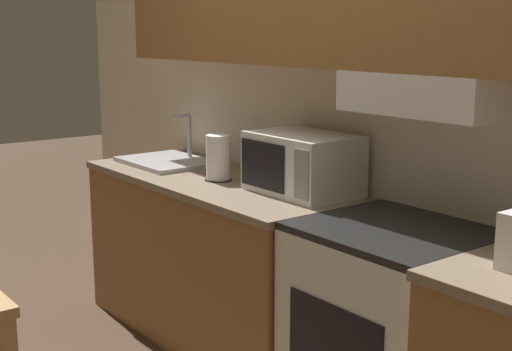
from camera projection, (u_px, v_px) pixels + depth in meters
wall_back at (342, 64)px, 3.24m from camera, size 5.30×0.38×2.55m
lower_counter_main at (218, 259)px, 3.78m from camera, size 1.70×0.68×0.88m
stove_range at (391, 334)px, 2.85m from camera, size 0.70×0.64×0.88m
microwave at (303, 164)px, 3.32m from camera, size 0.50×0.35×0.28m
sink_basin at (167, 161)px, 4.08m from camera, size 0.54×0.41×0.28m
paper_towel_roll at (218, 158)px, 3.61m from camera, size 0.14×0.14×0.23m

